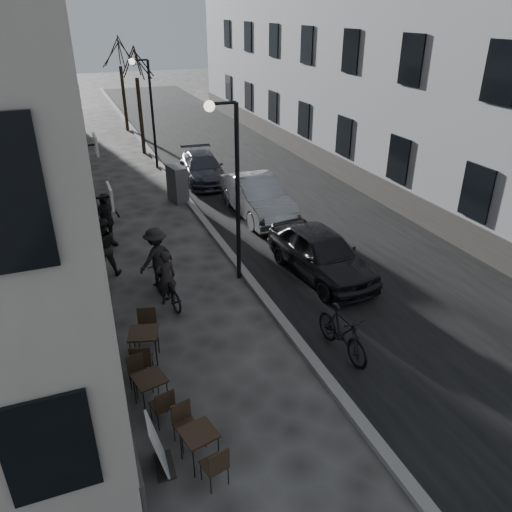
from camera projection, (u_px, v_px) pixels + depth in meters
ground at (343, 417)px, 9.69m from camera, size 120.00×120.00×0.00m
road at (244, 170)px, 24.26m from camera, size 7.30×60.00×0.00m
kerb at (170, 178)px, 23.04m from camera, size 0.25×60.00×0.12m
streetlamp_near at (231, 174)px, 13.21m from camera, size 0.90×0.28×5.09m
streetlamp_far at (148, 102)px, 23.20m from camera, size 0.90×0.28×5.09m
tree_near at (135, 62)px, 25.04m from camera, size 2.40×2.40×5.70m
tree_far at (119, 53)px, 30.04m from camera, size 2.40×2.40×5.70m
bistro_set_a at (199, 444)px, 8.55m from camera, size 0.68×1.44×0.83m
bistro_set_b at (151, 389)px, 9.77m from camera, size 0.70×1.47×0.84m
bistro_set_c at (145, 344)px, 11.01m from camera, size 0.83×1.62×0.93m
sign_board at (159, 449)px, 8.43m from camera, size 0.39×0.64×1.09m
utility_cabinet at (177, 184)px, 20.09m from camera, size 0.71×1.06×1.47m
bicycle at (167, 287)px, 13.24m from camera, size 0.91×1.86×0.93m
cyclist_rider at (166, 277)px, 13.11m from camera, size 0.61×0.45×1.53m
pedestrian_near at (103, 247)px, 14.46m from camera, size 0.95×0.78×1.79m
pedestrian_mid at (157, 257)px, 13.93m from camera, size 1.30×1.11×1.74m
pedestrian_far at (106, 221)px, 16.18m from camera, size 1.15×0.96×1.84m
car_near at (321, 253)px, 14.54m from camera, size 2.04×4.29×1.42m
car_mid at (258, 197)px, 18.71m from camera, size 1.58×4.50×1.48m
car_far at (203, 168)px, 22.56m from camera, size 2.12×4.35×1.22m
moped at (342, 332)px, 11.24m from camera, size 0.68×1.92×1.13m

